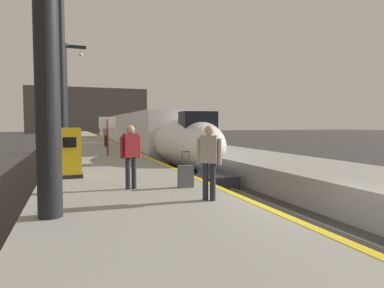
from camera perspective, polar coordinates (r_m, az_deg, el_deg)
ground_plane at (r=8.71m, az=21.61°, el=-15.38°), size 260.00×260.00×0.00m
platform_left at (r=31.01m, az=-17.21°, el=-0.91°), size 4.80×110.00×1.05m
platform_right at (r=32.42m, az=-2.76°, el=-0.58°), size 4.80×110.00×1.05m
platform_left_safety_stripe at (r=31.17m, az=-13.04°, el=0.15°), size 0.20×107.80×0.01m
rail_main_left at (r=34.09m, az=-11.88°, el=-1.24°), size 0.08×110.00×0.12m
rail_main_right at (r=34.33m, az=-9.40°, el=-1.18°), size 0.08×110.00×0.12m
highspeed_train_main at (r=31.65m, az=-9.94°, el=1.81°), size 2.92×38.57×3.60m
station_column_mid at (r=18.88m, az=-21.47°, el=15.97°), size 4.00×0.68×9.90m
station_column_far at (r=34.87m, az=-20.78°, el=9.64°), size 4.00×0.68×9.41m
passenger_near_edge at (r=8.99m, az=-10.38°, el=-1.31°), size 0.56×0.29×1.69m
passenger_mid_platform at (r=26.66m, az=-14.46°, el=1.72°), size 0.41×0.46×1.69m
passenger_far_waiting at (r=7.53m, az=2.94°, el=-2.17°), size 0.47×0.41×1.69m
rolling_suitcase at (r=9.16m, az=-1.09°, el=-5.49°), size 0.40×0.22×0.98m
ticket_machine_yellow at (r=11.44m, az=-20.04°, el=-1.72°), size 0.76×0.62×1.60m
departure_info_board at (r=18.85m, az=-14.19°, el=2.65°), size 0.90×0.10×2.12m
terminus_back_wall at (r=108.36m, az=-17.14°, el=5.48°), size 36.00×2.00×14.00m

